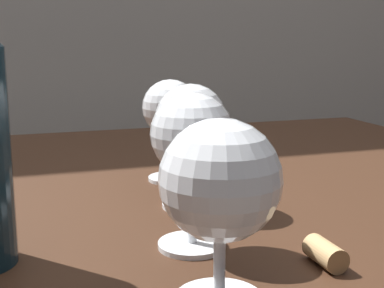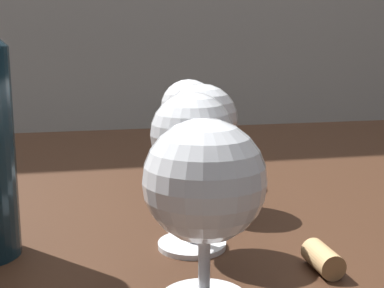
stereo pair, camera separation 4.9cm
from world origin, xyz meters
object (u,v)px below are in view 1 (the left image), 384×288
at_px(wine_glass_empty, 170,111).
at_px(cork, 325,253).
at_px(wine_glass_rose, 192,140).
at_px(wine_glass_chardonnay, 191,123).
at_px(wine_glass_merlot, 220,183).

xyz_separation_m(wine_glass_empty, cork, (0.05, -0.32, -0.09)).
relative_size(wine_glass_empty, cork, 3.32).
xyz_separation_m(wine_glass_rose, wine_glass_chardonnay, (0.04, 0.12, -0.00)).
bearing_deg(wine_glass_merlot, wine_glass_empty, 79.90).
xyz_separation_m(wine_glass_merlot, wine_glass_empty, (0.06, 0.35, 0.00)).
relative_size(wine_glass_rose, wine_glass_chardonnay, 1.02).
bearing_deg(wine_glass_empty, wine_glass_chardonnay, -94.93).
bearing_deg(wine_glass_chardonnay, wine_glass_empty, 85.07).
bearing_deg(cork, wine_glass_empty, 98.92).
distance_m(wine_glass_merlot, wine_glass_chardonnay, 0.23).
xyz_separation_m(wine_glass_rose, wine_glass_empty, (0.05, 0.24, -0.01)).
relative_size(wine_glass_merlot, wine_glass_empty, 1.00).
bearing_deg(wine_glass_rose, wine_glass_merlot, -97.65).
bearing_deg(wine_glass_empty, wine_glass_rose, -101.21).
relative_size(wine_glass_chardonnay, wine_glass_empty, 1.03).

